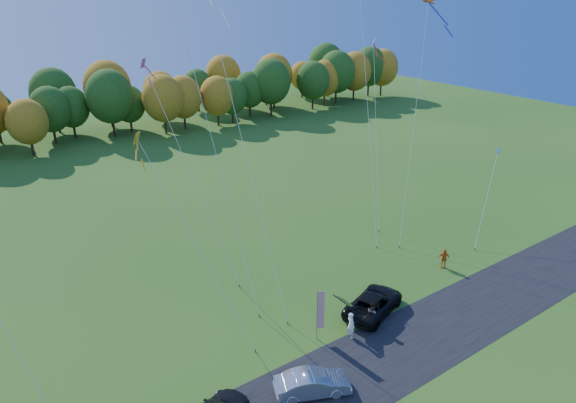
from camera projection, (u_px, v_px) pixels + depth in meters
ground at (339, 326)px, 34.41m from camera, size 160.00×160.00×0.00m
asphalt_strip at (382, 358)px, 31.40m from camera, size 90.00×6.00×0.01m
tree_line at (97, 140)px, 75.79m from camera, size 116.00×12.00×10.00m
black_suv at (374, 303)px, 35.62m from camera, size 5.86×4.04×1.49m
silver_sedan at (312, 383)px, 28.47m from camera, size 4.48×3.05×1.40m
person_tailgate_a at (351, 325)px, 33.00m from camera, size 0.55×0.73×1.83m
person_tailgate_b at (372, 314)px, 34.12m from camera, size 0.94×1.05×1.80m
person_east at (444, 258)px, 41.21m from camera, size 0.97×0.97×1.65m
feather_flag at (320, 310)px, 32.32m from camera, size 0.45×0.24×3.64m
kite_delta_blue at (194, 72)px, 31.96m from camera, size 4.46×10.56×32.61m
kite_parafoil_orange at (365, 69)px, 45.57m from camera, size 8.57×13.09×28.81m
kite_delta_red at (237, 117)px, 33.43m from camera, size 2.21×10.40×23.58m
kite_parafoil_rainbow at (414, 122)px, 44.92m from camera, size 9.23×6.45×20.42m
kite_diamond_yellow at (197, 246)px, 31.04m from camera, size 4.25×7.45×13.50m
kite_diamond_white at (376, 136)px, 47.36m from camera, size 4.08×6.39×16.96m
kite_diamond_pink at (192, 177)px, 37.68m from camera, size 3.58×7.94×16.63m
kite_diamond_blue_low at (487, 198)px, 45.26m from camera, size 5.95×3.18×7.87m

